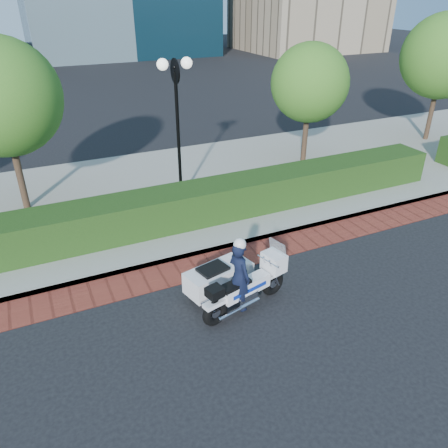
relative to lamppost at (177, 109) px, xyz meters
name	(u,v)px	position (x,y,z in m)	size (l,w,h in m)	color
ground	(221,303)	(-1.00, -5.20, -2.96)	(120.00, 120.00, 0.00)	black
brick_strip	(195,268)	(-1.00, -3.70, -2.95)	(60.00, 1.00, 0.01)	maroon
sidewalk	(144,196)	(-1.00, 0.80, -2.88)	(60.00, 8.00, 0.15)	gray
hedge_main	(166,209)	(-1.00, -1.60, -2.31)	(18.00, 1.20, 1.00)	black
lamppost	(177,109)	(0.00, 0.00, 0.00)	(1.02, 0.70, 4.21)	black
tree_b	(1,98)	(-4.50, 1.30, 0.48)	(3.20, 3.20, 4.89)	#332319
tree_c	(310,83)	(5.50, 1.30, 0.09)	(2.80, 2.80, 4.30)	#332319
tree_d	(444,56)	(12.00, 1.30, 0.65)	(3.40, 3.40, 5.16)	#332319
police_motorcycle	(232,279)	(-0.77, -5.29, -2.35)	(2.18, 1.57, 1.78)	black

